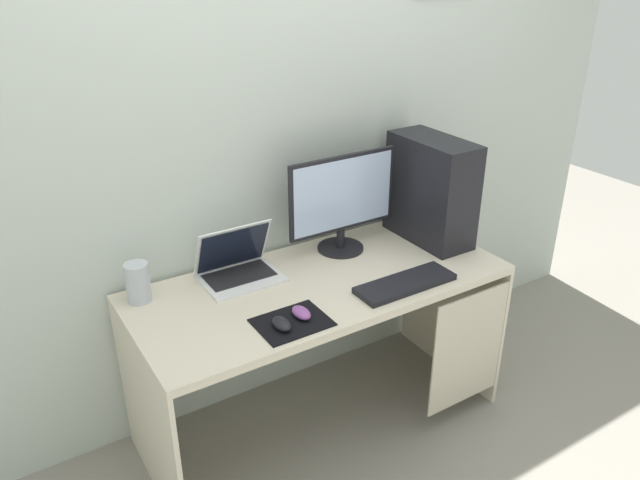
# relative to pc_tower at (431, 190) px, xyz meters

# --- Properties ---
(ground_plane) EXTENTS (8.00, 8.00, 0.00)m
(ground_plane) POSITION_rel_pc_tower_xyz_m (-0.63, -0.08, -0.96)
(ground_plane) COLOR gray
(wall_back) EXTENTS (4.00, 0.05, 2.60)m
(wall_back) POSITION_rel_pc_tower_xyz_m (-0.63, 0.30, 0.34)
(wall_back) COLOR beige
(wall_back) RESTS_ON ground_plane
(desk) EXTENTS (1.53, 0.67, 0.73)m
(desk) POSITION_rel_pc_tower_xyz_m (-0.62, -0.09, -0.37)
(desk) COLOR beige
(desk) RESTS_ON ground_plane
(pc_tower) EXTENTS (0.20, 0.42, 0.47)m
(pc_tower) POSITION_rel_pc_tower_xyz_m (0.00, 0.00, 0.00)
(pc_tower) COLOR black
(pc_tower) RESTS_ON desk
(monitor) EXTENTS (0.52, 0.20, 0.44)m
(monitor) POSITION_rel_pc_tower_xyz_m (-0.41, 0.11, -0.01)
(monitor) COLOR black
(monitor) RESTS_ON desk
(laptop) EXTENTS (0.31, 0.24, 0.23)m
(laptop) POSITION_rel_pc_tower_xyz_m (-0.90, 0.12, -0.19)
(laptop) COLOR white
(laptop) RESTS_ON desk
(speaker) EXTENTS (0.09, 0.09, 0.16)m
(speaker) POSITION_rel_pc_tower_xyz_m (-1.30, 0.15, -0.16)
(speaker) COLOR #B7BCC6
(speaker) RESTS_ON desk
(keyboard) EXTENTS (0.42, 0.14, 0.02)m
(keyboard) POSITION_rel_pc_tower_xyz_m (-0.37, -0.30, -0.22)
(keyboard) COLOR black
(keyboard) RESTS_ON desk
(mousepad) EXTENTS (0.26, 0.20, 0.00)m
(mousepad) POSITION_rel_pc_tower_xyz_m (-0.88, -0.29, -0.23)
(mousepad) COLOR black
(mousepad) RESTS_ON desk
(mouse_left) EXTENTS (0.06, 0.10, 0.03)m
(mouse_left) POSITION_rel_pc_tower_xyz_m (-0.84, -0.28, -0.21)
(mouse_left) COLOR #8C4C99
(mouse_left) RESTS_ON mousepad
(mouse_right) EXTENTS (0.06, 0.10, 0.03)m
(mouse_right) POSITION_rel_pc_tower_xyz_m (-0.93, -0.30, -0.21)
(mouse_right) COLOR black
(mouse_right) RESTS_ON mousepad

